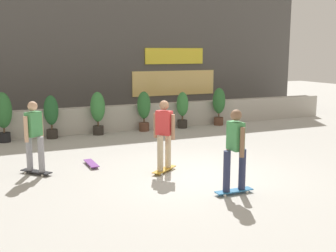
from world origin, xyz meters
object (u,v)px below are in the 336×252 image
object	(u,v)px
skater_far_right	(235,148)
skateboard_aside	(239,129)
potted_plant_1	(51,114)
skater_mid_plaza	(34,134)
potted_plant_2	(98,110)
skater_foreground	(164,133)
potted_plant_0	(3,113)
potted_plant_4	(182,108)
potted_plant_3	(144,108)
skateboard_near_camera	(91,163)
potted_plant_5	(219,104)

from	to	relation	value
skater_far_right	skateboard_aside	distance (m)	6.89
potted_plant_1	skateboard_aside	distance (m)	6.50
skater_mid_plaza	skater_far_right	size ratio (longest dim) A/B	1.00
potted_plant_2	skater_foreground	distance (m)	5.06
potted_plant_0	skater_mid_plaza	size ratio (longest dim) A/B	0.92
potted_plant_1	skater_foreground	distance (m)	5.37
potted_plant_2	skater_foreground	bearing A→B (deg)	-86.82
potted_plant_0	potted_plant_2	bearing A→B (deg)	-0.00
potted_plant_4	skater_mid_plaza	bearing A→B (deg)	-144.67
potted_plant_1	skater_foreground	world-z (taller)	skater_foreground
potted_plant_4	potted_plant_3	bearing A→B (deg)	180.00
potted_plant_3	skateboard_near_camera	xyz separation A→B (m)	(-2.82, -3.81, -0.75)
potted_plant_0	potted_plant_4	xyz separation A→B (m)	(6.16, -0.00, -0.17)
potted_plant_1	potted_plant_2	distance (m)	1.54
potted_plant_5	skater_mid_plaza	world-z (taller)	skater_mid_plaza
potted_plant_0	skateboard_aside	xyz separation A→B (m)	(7.76, -1.36, -0.86)
potted_plant_2	skater_mid_plaza	size ratio (longest dim) A/B	0.86
potted_plant_1	potted_plant_4	distance (m)	4.71
potted_plant_1	potted_plant_4	bearing A→B (deg)	0.00
potted_plant_3	skateboard_near_camera	distance (m)	4.80
potted_plant_5	skateboard_near_camera	world-z (taller)	potted_plant_5
skater_far_right	skateboard_near_camera	bearing A→B (deg)	123.36
potted_plant_2	skater_far_right	size ratio (longest dim) A/B	0.86
skater_foreground	skateboard_aside	xyz separation A→B (m)	(4.49, 3.69, -0.88)
potted_plant_0	skater_mid_plaza	distance (m)	4.05
potted_plant_1	skateboard_near_camera	xyz separation A→B (m)	(0.38, -3.81, -0.75)
skateboard_aside	potted_plant_5	bearing A→B (deg)	91.93
skateboard_near_camera	skater_foreground	bearing A→B (deg)	-40.70
skater_mid_plaza	skater_far_right	xyz separation A→B (m)	(3.45, -2.99, 0.00)
potted_plant_3	potted_plant_4	world-z (taller)	potted_plant_3
skater_foreground	potted_plant_3	bearing A→B (deg)	74.70
potted_plant_0	potted_plant_1	size ratio (longest dim) A/B	1.11
skater_far_right	skater_foreground	bearing A→B (deg)	108.78
potted_plant_1	potted_plant_5	world-z (taller)	potted_plant_5
skater_far_right	skater_foreground	world-z (taller)	same
potted_plant_4	skater_far_right	distance (m)	7.36
potted_plant_1	skateboard_aside	xyz separation A→B (m)	(6.31, -1.36, -0.75)
skateboard_near_camera	skater_mid_plaza	bearing A→B (deg)	-171.03
skater_far_right	skater_foreground	size ratio (longest dim) A/B	1.00
potted_plant_4	potted_plant_1	bearing A→B (deg)	180.00
potted_plant_0	potted_plant_4	bearing A→B (deg)	-0.00
potted_plant_1	skater_far_right	world-z (taller)	skater_far_right
potted_plant_4	potted_plant_5	xyz separation A→B (m)	(1.55, 0.00, 0.07)
potted_plant_5	skater_mid_plaza	size ratio (longest dim) A/B	0.85
potted_plant_2	skater_foreground	xyz separation A→B (m)	(0.28, -5.05, 0.09)
skater_far_right	skater_foreground	distance (m)	2.08
potted_plant_3	skater_foreground	world-z (taller)	skater_foreground
skater_mid_plaza	skateboard_aside	bearing A→B (deg)	20.14
potted_plant_3	skater_mid_plaza	size ratio (longest dim) A/B	0.83
potted_plant_2	skater_foreground	world-z (taller)	skater_foreground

